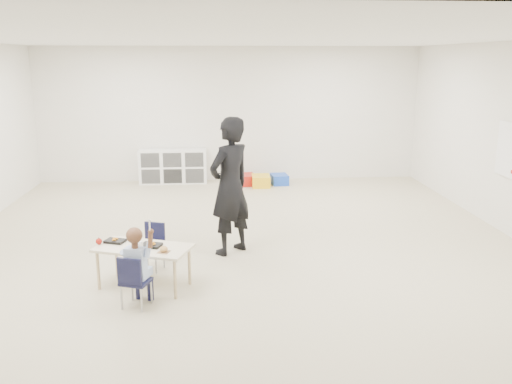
{
  "coord_description": "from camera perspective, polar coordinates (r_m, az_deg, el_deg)",
  "views": [
    {
      "loc": [
        -0.29,
        -6.96,
        2.55
      ],
      "look_at": [
        0.22,
        -0.1,
        0.85
      ],
      "focal_mm": 38.0,
      "sensor_mm": 36.0,
      "label": 1
    }
  ],
  "objects": [
    {
      "name": "bin_blue",
      "position": [
        11.28,
        2.48,
        1.35
      ],
      "size": [
        0.36,
        0.45,
        0.2
      ],
      "primitive_type": "cube",
      "rotation": [
        0.0,
        0.0,
        0.1
      ],
      "color": "blue",
      "rests_on": "ground"
    },
    {
      "name": "bin_yellow",
      "position": [
        11.07,
        0.51,
        1.17
      ],
      "size": [
        0.37,
        0.47,
        0.23
      ],
      "primitive_type": "cube",
      "rotation": [
        0.0,
        0.0,
        -0.02
      ],
      "color": "yellow",
      "rests_on": "ground"
    },
    {
      "name": "lunch_tray_near",
      "position": [
        6.26,
        -10.97,
        -5.52
      ],
      "size": [
        0.26,
        0.22,
        0.03
      ],
      "primitive_type": "cube",
      "rotation": [
        0.0,
        0.0,
        -0.34
      ],
      "color": "black",
      "rests_on": "table"
    },
    {
      "name": "chair_near",
      "position": [
        5.88,
        -12.54,
        -9.09
      ],
      "size": [
        0.35,
        0.34,
        0.58
      ],
      "primitive_type": null,
      "rotation": [
        0.0,
        0.0,
        -0.34
      ],
      "color": "black",
      "rests_on": "ground"
    },
    {
      "name": "chair_far",
      "position": [
        6.81,
        -10.99,
        -5.77
      ],
      "size": [
        0.35,
        0.34,
        0.58
      ],
      "primitive_type": null,
      "rotation": [
        0.0,
        0.0,
        -0.34
      ],
      "color": "black",
      "rests_on": "ground"
    },
    {
      "name": "adult",
      "position": [
        7.12,
        -2.76,
        0.6
      ],
      "size": [
        0.79,
        0.78,
        1.83
      ],
      "primitive_type": "imported",
      "rotation": [
        0.0,
        0.0,
        3.89
      ],
      "color": "black",
      "rests_on": "ground"
    },
    {
      "name": "milk_carton",
      "position": [
        6.15,
        -12.23,
        -5.59
      ],
      "size": [
        0.09,
        0.09,
        0.1
      ],
      "primitive_type": "cube",
      "rotation": [
        0.0,
        0.0,
        -0.34
      ],
      "color": "white",
      "rests_on": "table"
    },
    {
      "name": "bin_red",
      "position": [
        11.22,
        -0.99,
        1.32
      ],
      "size": [
        0.43,
        0.5,
        0.22
      ],
      "primitive_type": "cube",
      "rotation": [
        0.0,
        0.0,
        0.19
      ],
      "color": "#B41B12",
      "rests_on": "ground"
    },
    {
      "name": "rules_poster",
      "position": [
        8.77,
        25.0,
        4.06
      ],
      "size": [
        0.02,
        0.6,
        0.8
      ],
      "primitive_type": "cube",
      "color": "white",
      "rests_on": "room"
    },
    {
      "name": "lunch_tray_far",
      "position": [
        6.49,
        -14.62,
        -5.02
      ],
      "size": [
        0.26,
        0.22,
        0.03
      ],
      "primitive_type": "cube",
      "rotation": [
        0.0,
        0.0,
        -0.34
      ],
      "color": "black",
      "rests_on": "table"
    },
    {
      "name": "apple_near",
      "position": [
        6.4,
        -12.6,
        -4.97
      ],
      "size": [
        0.07,
        0.07,
        0.07
      ],
      "primitive_type": "sphere",
      "color": "maroon",
      "rests_on": "table"
    },
    {
      "name": "cubby_shelf",
      "position": [
        11.49,
        -8.71,
        2.69
      ],
      "size": [
        1.4,
        0.4,
        0.7
      ],
      "primitive_type": "cube",
      "color": "white",
      "rests_on": "ground"
    },
    {
      "name": "table",
      "position": [
        6.35,
        -11.68,
        -7.68
      ],
      "size": [
        1.17,
        0.85,
        0.48
      ],
      "rotation": [
        0.0,
        0.0,
        -0.34
      ],
      "color": "beige",
      "rests_on": "ground"
    },
    {
      "name": "room",
      "position": [
        7.06,
        -1.84,
        4.49
      ],
      "size": [
        9.0,
        9.02,
        2.8
      ],
      "color": "beige",
      "rests_on": "ground"
    },
    {
      "name": "child",
      "position": [
        5.81,
        -12.62,
        -7.57
      ],
      "size": [
        0.5,
        0.5,
        0.92
      ],
      "primitive_type": null,
      "rotation": [
        0.0,
        0.0,
        -0.34
      ],
      "color": "#ADC2EA",
      "rests_on": "chair_near"
    },
    {
      "name": "bread_roll",
      "position": [
        6.05,
        -9.69,
        -5.95
      ],
      "size": [
        0.09,
        0.09,
        0.07
      ],
      "primitive_type": "ellipsoid",
      "color": "tan",
      "rests_on": "table"
    },
    {
      "name": "apple_far",
      "position": [
        6.46,
        -16.21,
        -5.01
      ],
      "size": [
        0.07,
        0.07,
        0.07
      ],
      "primitive_type": "sphere",
      "color": "maroon",
      "rests_on": "table"
    }
  ]
}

